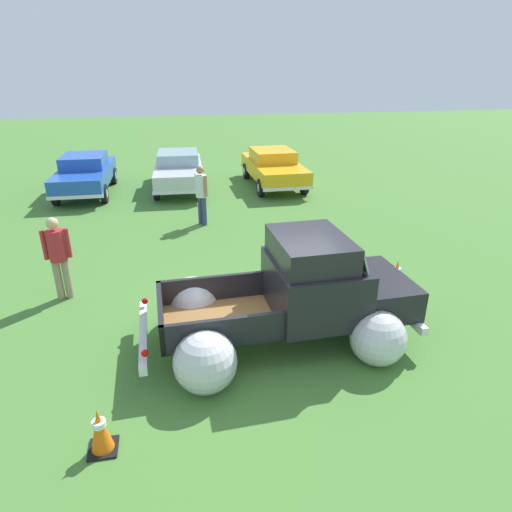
{
  "coord_description": "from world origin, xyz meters",
  "views": [
    {
      "loc": [
        -1.62,
        -6.32,
        4.43
      ],
      "look_at": [
        0.0,
        1.82,
        0.86
      ],
      "focal_mm": 30.74,
      "sensor_mm": 36.0,
      "label": 1
    }
  ],
  "objects_px": {
    "show_car_0": "(85,173)",
    "spectator_0": "(58,253)",
    "lane_cone_1": "(396,274)",
    "show_car_1": "(179,169)",
    "vintage_pickup_truck": "(299,300)",
    "show_car_2": "(273,166)",
    "spectator_1": "(201,192)",
    "lane_cone_0": "(100,430)"
  },
  "relations": [
    {
      "from": "show_car_0",
      "to": "spectator_0",
      "type": "height_order",
      "value": "spectator_0"
    },
    {
      "from": "show_car_1",
      "to": "show_car_2",
      "type": "bearing_deg",
      "value": 88.44
    },
    {
      "from": "lane_cone_0",
      "to": "lane_cone_1",
      "type": "bearing_deg",
      "value": 30.53
    },
    {
      "from": "spectator_0",
      "to": "lane_cone_0",
      "type": "relative_size",
      "value": 2.79
    },
    {
      "from": "show_car_0",
      "to": "show_car_2",
      "type": "xyz_separation_m",
      "value": [
        7.24,
        -0.26,
        0.0
      ]
    },
    {
      "from": "show_car_1",
      "to": "vintage_pickup_truck",
      "type": "bearing_deg",
      "value": 10.83
    },
    {
      "from": "spectator_0",
      "to": "spectator_1",
      "type": "distance_m",
      "value": 5.22
    },
    {
      "from": "show_car_1",
      "to": "lane_cone_0",
      "type": "relative_size",
      "value": 7.34
    },
    {
      "from": "spectator_0",
      "to": "lane_cone_1",
      "type": "bearing_deg",
      "value": 77.73
    },
    {
      "from": "show_car_1",
      "to": "spectator_1",
      "type": "distance_m",
      "value": 4.57
    },
    {
      "from": "show_car_1",
      "to": "lane_cone_1",
      "type": "xyz_separation_m",
      "value": [
        4.29,
        -9.55,
        -0.47
      ]
    },
    {
      "from": "vintage_pickup_truck",
      "to": "lane_cone_1",
      "type": "height_order",
      "value": "vintage_pickup_truck"
    },
    {
      "from": "vintage_pickup_truck",
      "to": "show_car_1",
      "type": "height_order",
      "value": "vintage_pickup_truck"
    },
    {
      "from": "show_car_1",
      "to": "lane_cone_0",
      "type": "height_order",
      "value": "show_car_1"
    },
    {
      "from": "show_car_0",
      "to": "spectator_0",
      "type": "relative_size",
      "value": 2.55
    },
    {
      "from": "show_car_0",
      "to": "show_car_1",
      "type": "xyz_separation_m",
      "value": [
        3.49,
        0.0,
        0.0
      ]
    },
    {
      "from": "spectator_0",
      "to": "spectator_1",
      "type": "xyz_separation_m",
      "value": [
        3.21,
        4.12,
        0.02
      ]
    },
    {
      "from": "show_car_2",
      "to": "lane_cone_0",
      "type": "xyz_separation_m",
      "value": [
        -5.2,
        -12.69,
        -0.47
      ]
    },
    {
      "from": "show_car_0",
      "to": "lane_cone_1",
      "type": "xyz_separation_m",
      "value": [
        7.78,
        -9.55,
        -0.47
      ]
    },
    {
      "from": "show_car_0",
      "to": "lane_cone_0",
      "type": "relative_size",
      "value": 7.13
    },
    {
      "from": "show_car_0",
      "to": "spectator_1",
      "type": "xyz_separation_m",
      "value": [
        4.01,
        -4.53,
        0.25
      ]
    },
    {
      "from": "show_car_1",
      "to": "lane_cone_1",
      "type": "relative_size",
      "value": 7.34
    },
    {
      "from": "vintage_pickup_truck",
      "to": "spectator_1",
      "type": "height_order",
      "value": "vintage_pickup_truck"
    },
    {
      "from": "show_car_2",
      "to": "spectator_1",
      "type": "bearing_deg",
      "value": -37.55
    },
    {
      "from": "show_car_2",
      "to": "spectator_1",
      "type": "relative_size",
      "value": 2.58
    },
    {
      "from": "vintage_pickup_truck",
      "to": "show_car_2",
      "type": "distance_m",
      "value": 10.97
    },
    {
      "from": "show_car_2",
      "to": "spectator_0",
      "type": "bearing_deg",
      "value": -38.02
    },
    {
      "from": "show_car_2",
      "to": "lane_cone_1",
      "type": "bearing_deg",
      "value": 2.83
    },
    {
      "from": "show_car_1",
      "to": "spectator_0",
      "type": "relative_size",
      "value": 2.63
    },
    {
      "from": "vintage_pickup_truck",
      "to": "lane_cone_1",
      "type": "relative_size",
      "value": 7.43
    },
    {
      "from": "show_car_0",
      "to": "spectator_0",
      "type": "distance_m",
      "value": 8.69
    },
    {
      "from": "vintage_pickup_truck",
      "to": "show_car_1",
      "type": "xyz_separation_m",
      "value": [
        -1.64,
        11.02,
        0.03
      ]
    },
    {
      "from": "spectator_0",
      "to": "lane_cone_1",
      "type": "relative_size",
      "value": 2.79
    },
    {
      "from": "spectator_0",
      "to": "spectator_1",
      "type": "bearing_deg",
      "value": 137.13
    },
    {
      "from": "show_car_2",
      "to": "lane_cone_0",
      "type": "distance_m",
      "value": 13.72
    },
    {
      "from": "show_car_0",
      "to": "show_car_1",
      "type": "bearing_deg",
      "value": 90.91
    },
    {
      "from": "lane_cone_0",
      "to": "lane_cone_1",
      "type": "distance_m",
      "value": 6.67
    },
    {
      "from": "show_car_1",
      "to": "spectator_0",
      "type": "bearing_deg",
      "value": -14.91
    },
    {
      "from": "show_car_0",
      "to": "lane_cone_0",
      "type": "height_order",
      "value": "show_car_0"
    },
    {
      "from": "show_car_0",
      "to": "lane_cone_1",
      "type": "bearing_deg",
      "value": 40.04
    },
    {
      "from": "spectator_0",
      "to": "lane_cone_0",
      "type": "distance_m",
      "value": 4.52
    },
    {
      "from": "show_car_0",
      "to": "lane_cone_0",
      "type": "xyz_separation_m",
      "value": [
        2.03,
        -12.94,
        -0.47
      ]
    }
  ]
}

